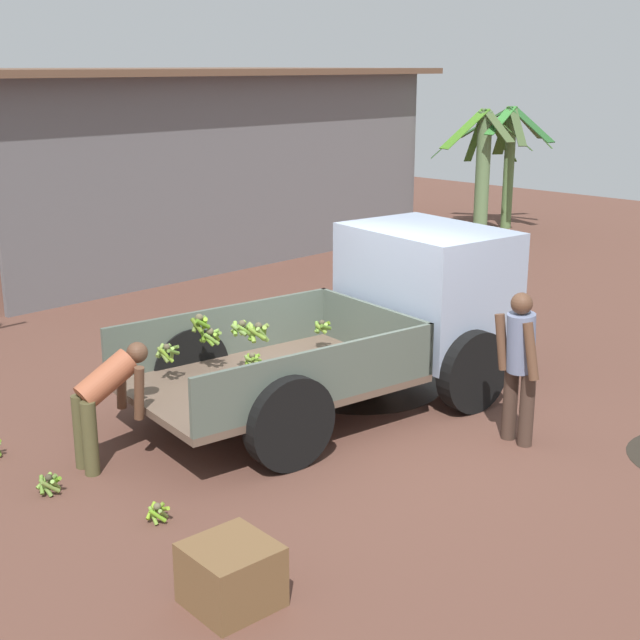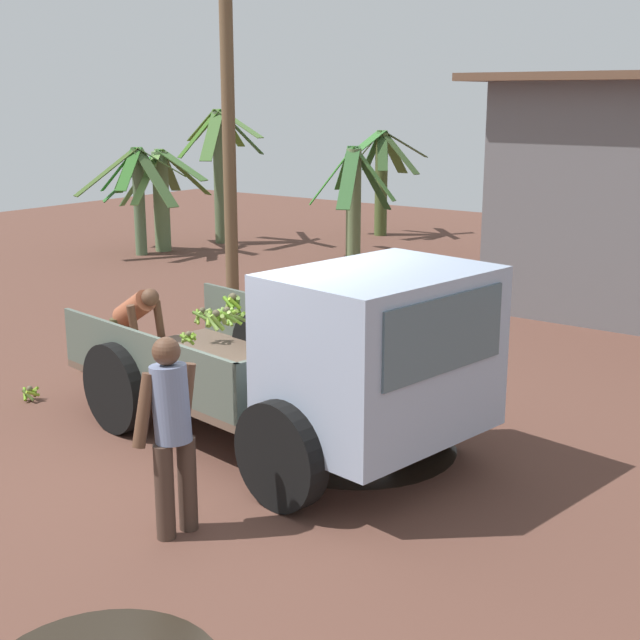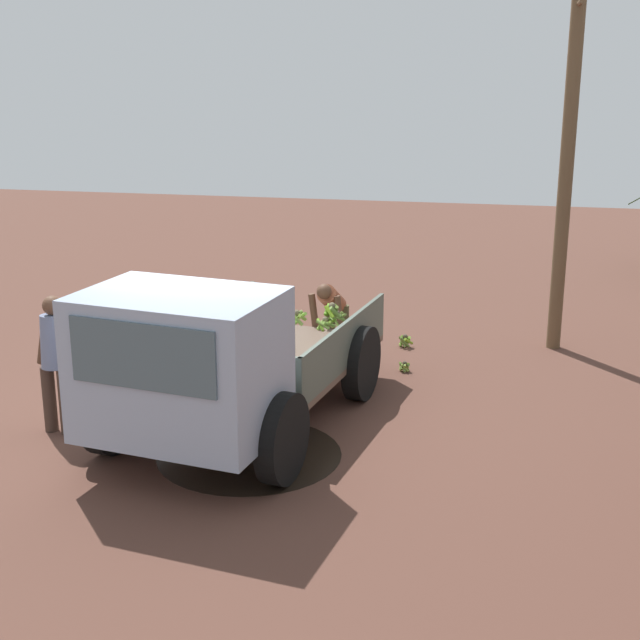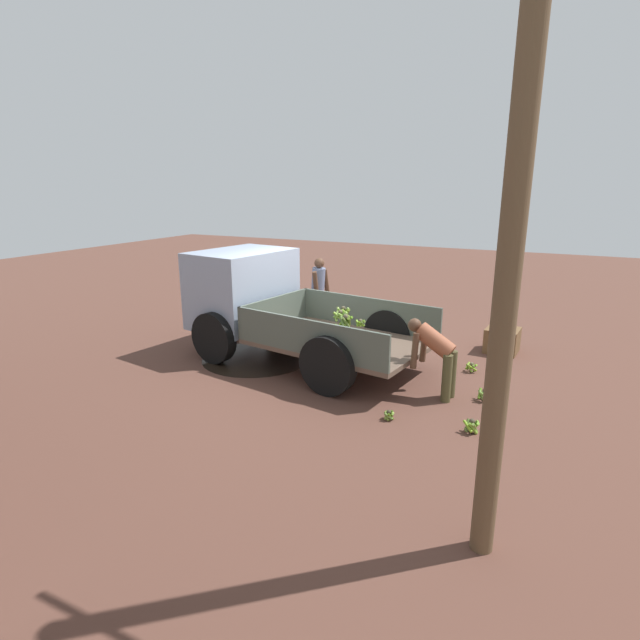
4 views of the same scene
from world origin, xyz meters
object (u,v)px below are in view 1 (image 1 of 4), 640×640
(person_bystander_near_shed, at_px, (19,247))
(banana_bunch_on_ground_3, at_px, (82,417))
(person_foreground_visitor, at_px, (520,361))
(person_worker_loading, at_px, (105,396))
(banana_bunch_on_ground_2, at_px, (49,483))
(wooden_crate_0, at_px, (231,575))
(banana_bunch_on_ground_1, at_px, (158,511))
(cargo_truck, at_px, (395,309))

(person_bystander_near_shed, distance_m, banana_bunch_on_ground_3, 6.05)
(person_foreground_visitor, relative_size, person_worker_loading, 1.36)
(person_bystander_near_shed, bearing_deg, person_foreground_visitor, 13.43)
(banana_bunch_on_ground_2, bearing_deg, person_foreground_visitor, -31.17)
(person_foreground_visitor, height_order, wooden_crate_0, person_foreground_visitor)
(banana_bunch_on_ground_1, height_order, wooden_crate_0, wooden_crate_0)
(cargo_truck, height_order, banana_bunch_on_ground_2, cargo_truck)
(person_bystander_near_shed, bearing_deg, person_worker_loading, -11.99)
(person_foreground_visitor, relative_size, banana_bunch_on_ground_3, 9.69)
(person_worker_loading, relative_size, banana_bunch_on_ground_2, 5.24)
(person_worker_loading, bearing_deg, wooden_crate_0, -97.36)
(banana_bunch_on_ground_3, relative_size, wooden_crate_0, 0.28)
(person_foreground_visitor, relative_size, banana_bunch_on_ground_1, 7.69)
(banana_bunch_on_ground_1, distance_m, banana_bunch_on_ground_2, 1.21)
(banana_bunch_on_ground_3, bearing_deg, cargo_truck, -29.14)
(person_foreground_visitor, distance_m, person_worker_loading, 4.15)
(person_worker_loading, distance_m, banana_bunch_on_ground_1, 1.48)
(cargo_truck, relative_size, person_foreground_visitor, 2.90)
(person_bystander_near_shed, bearing_deg, cargo_truck, 16.67)
(cargo_truck, bearing_deg, person_foreground_visitor, -89.53)
(banana_bunch_on_ground_1, height_order, banana_bunch_on_ground_3, banana_bunch_on_ground_1)
(cargo_truck, distance_m, banana_bunch_on_ground_3, 3.77)
(cargo_truck, distance_m, banana_bunch_on_ground_2, 4.41)
(person_worker_loading, relative_size, person_bystander_near_shed, 0.76)
(person_foreground_visitor, relative_size, banana_bunch_on_ground_2, 7.11)
(cargo_truck, xyz_separation_m, person_foreground_visitor, (-0.29, -1.89, -0.13))
(person_foreground_visitor, bearing_deg, cargo_truck, -90.24)
(person_foreground_visitor, distance_m, wooden_crate_0, 4.00)
(banana_bunch_on_ground_2, height_order, banana_bunch_on_ground_3, banana_bunch_on_ground_2)
(person_worker_loading, bearing_deg, banana_bunch_on_ground_1, -98.10)
(person_worker_loading, xyz_separation_m, banana_bunch_on_ground_1, (-0.35, -1.29, -0.62))
(cargo_truck, bearing_deg, banana_bunch_on_ground_1, -161.98)
(person_bystander_near_shed, bearing_deg, banana_bunch_on_ground_1, -11.02)
(cargo_truck, height_order, wooden_crate_0, cargo_truck)
(wooden_crate_0, bearing_deg, cargo_truck, 25.26)
(wooden_crate_0, bearing_deg, person_worker_loading, 75.56)
(cargo_truck, relative_size, banana_bunch_on_ground_2, 20.61)
(person_worker_loading, distance_m, banana_bunch_on_ground_3, 1.32)
(cargo_truck, xyz_separation_m, banana_bunch_on_ground_3, (-3.18, 1.77, -0.95))
(person_worker_loading, xyz_separation_m, wooden_crate_0, (-0.69, -2.68, -0.48))
(person_bystander_near_shed, distance_m, banana_bunch_on_ground_1, 8.52)
(person_foreground_visitor, bearing_deg, banana_bunch_on_ground_1, -11.08)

